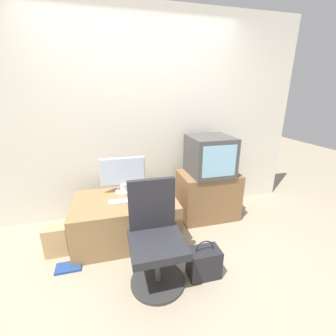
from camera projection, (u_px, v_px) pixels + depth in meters
name	position (u px, v px, depth m)	size (l,w,h in m)	color
ground_plane	(165.00, 276.00, 2.08)	(12.00, 12.00, 0.00)	tan
wall_back	(139.00, 118.00, 2.87)	(4.40, 0.05, 2.60)	silver
desk	(126.00, 218.00, 2.58)	(1.13, 0.74, 0.49)	#937047
side_stand	(208.00, 195.00, 3.02)	(0.75, 0.52, 0.62)	olive
main_monitor	(123.00, 175.00, 2.62)	(0.52, 0.21, 0.43)	silver
keyboard	(122.00, 201.00, 2.44)	(0.29, 0.10, 0.01)	silver
mouse	(143.00, 198.00, 2.49)	(0.07, 0.04, 0.02)	silver
crt_tv	(210.00, 155.00, 2.83)	(0.52, 0.54, 0.48)	#474747
office_chair	(156.00, 241.00, 1.94)	(0.48, 0.48, 0.92)	#333333
cardboard_box_lower	(56.00, 240.00, 2.33)	(0.23, 0.16, 0.32)	tan
handbag	(204.00, 262.00, 2.05)	(0.29, 0.18, 0.38)	#232328
book	(69.00, 267.00, 2.17)	(0.24, 0.15, 0.02)	navy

